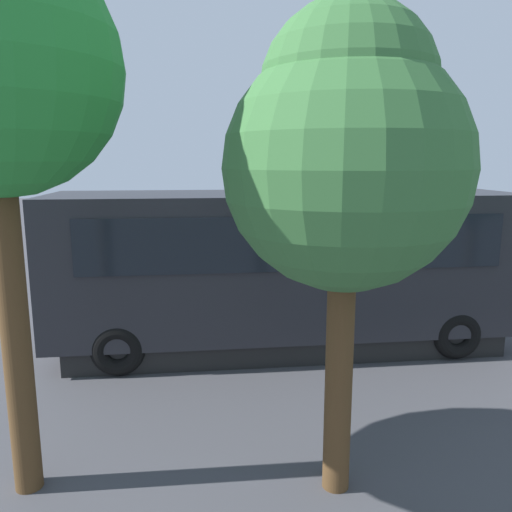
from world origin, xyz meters
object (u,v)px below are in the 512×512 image
Objects in this scene: tree_right at (346,152)px; spectator_centre at (244,274)px; parked_motorcycle_silver at (199,299)px; tour_bus at (284,270)px; stunt_motorcycle at (214,246)px; spectator_far_left at (339,270)px; spectator_left at (295,271)px.

spectator_centre is at bearing -84.10° from tree_right.
tree_right reaches higher than parked_motorcycle_silver.
tour_bus is at bearing 131.78° from parked_motorcycle_silver.
tree_right is (-1.90, 6.82, 3.50)m from parked_motorcycle_silver.
parked_motorcycle_silver is (1.15, 0.49, -0.52)m from spectator_centre.
stunt_motorcycle is 0.33× the size of tree_right.
tree_right is at bearing 105.57° from parked_motorcycle_silver.
tour_bus is 3.13m from spectator_far_left.
spectator_far_left is 0.32× the size of tree_right.
spectator_left is at bearing 116.80° from stunt_motorcycle.
tree_right reaches higher than stunt_motorcycle.
tree_right reaches higher than spectator_left.
tour_bus is 2.74m from spectator_centre.
stunt_motorcycle is at bearing -63.20° from spectator_left.
stunt_motorcycle is at bearing -78.91° from spectator_centre.
tour_bus is at bearing 105.53° from spectator_centre.
stunt_motorcycle is at bearing -52.01° from spectator_far_left.
spectator_left reaches higher than spectator_centre.
spectator_left is 7.82m from tree_right.
parked_motorcycle_silver is at bearing 85.98° from stunt_motorcycle.
tour_bus reaches higher than spectator_left.
spectator_far_left is (-1.77, -2.51, -0.57)m from tour_bus.
spectator_left is at bearing -103.85° from tour_bus.
spectator_far_left is 5.37m from stunt_motorcycle.
tour_bus reaches higher than stunt_motorcycle.
spectator_left is 4.76m from stunt_motorcycle.
parked_motorcycle_silver is (2.47, 0.41, -0.60)m from spectator_left.
tour_bus is 2.63m from spectator_left.
tour_bus is at bearing 102.80° from stunt_motorcycle.
parked_motorcycle_silver is at bearing -74.43° from tree_right.
tour_bus is at bearing -89.49° from tree_right.
tour_bus is 5.21× the size of stunt_motorcycle.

